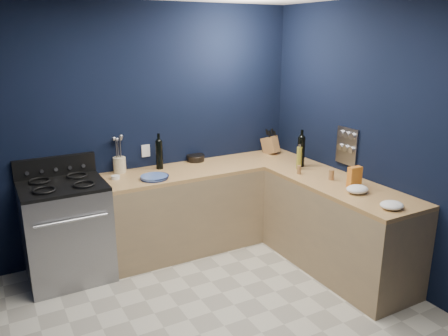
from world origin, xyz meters
TOP-DOWN VIEW (x-y plane):
  - floor at (0.00, 0.00)m, footprint 3.50×3.50m
  - wall_back at (0.00, 1.76)m, footprint 3.50×0.02m
  - wall_right at (1.76, 0.00)m, footprint 0.02×3.50m
  - wall_front at (0.00, -1.76)m, footprint 3.50×0.02m
  - cab_back at (0.60, 1.44)m, footprint 2.30×0.63m
  - top_back at (0.60, 1.44)m, footprint 2.30×0.63m
  - cab_right at (1.44, 0.29)m, footprint 0.63×1.67m
  - top_right at (1.44, 0.29)m, footprint 0.63×1.67m
  - gas_range at (-0.93, 1.42)m, footprint 0.76×0.66m
  - oven_door at (-0.93, 1.10)m, footprint 0.59×0.02m
  - cooktop at (-0.93, 1.42)m, footprint 0.76×0.66m
  - backguard at (-0.93, 1.72)m, footprint 0.76×0.06m
  - spice_panel at (1.74, 0.55)m, footprint 0.02×0.28m
  - wall_outlet at (0.00, 1.74)m, footprint 0.09×0.02m
  - plate_stack at (-0.08, 1.30)m, footprint 0.30×0.30m
  - ramekin at (-0.41, 1.48)m, footprint 0.10×0.10m
  - utensil_crock at (-0.31, 1.68)m, footprint 0.16×0.16m
  - wine_bottle_back at (0.10, 1.61)m, footprint 0.09×0.09m
  - lemon_basket at (0.56, 1.69)m, footprint 0.20×0.20m
  - knife_block at (1.50, 1.57)m, footprint 0.17×0.26m
  - wine_bottle_right at (1.47, 0.96)m, footprint 0.09×0.09m
  - oil_bottle at (1.39, 0.88)m, footprint 0.07×0.07m
  - spice_jar_near at (1.28, 0.74)m, footprint 0.05×0.05m
  - spice_jar_far at (1.44, 0.43)m, footprint 0.06×0.06m
  - crouton_bag at (1.48, 0.16)m, footprint 0.14×0.07m
  - towel_front at (1.38, 0.02)m, footprint 0.25×0.23m
  - towel_end at (1.35, -0.39)m, footprint 0.22×0.20m

SIDE VIEW (x-z plane):
  - floor at x=0.00m, z-range -0.02..0.00m
  - cab_back at x=0.60m, z-range 0.00..0.86m
  - cab_right at x=1.44m, z-range 0.00..0.86m
  - oven_door at x=-0.93m, z-range 0.24..0.66m
  - gas_range at x=-0.93m, z-range 0.00..0.92m
  - top_back at x=0.60m, z-range 0.86..0.90m
  - top_right at x=1.44m, z-range 0.86..0.90m
  - ramekin at x=-0.41m, z-range 0.90..0.93m
  - plate_stack at x=-0.08m, z-range 0.90..0.93m
  - towel_end at x=1.35m, z-range 0.90..0.96m
  - cooktop at x=-0.93m, z-range 0.92..0.95m
  - towel_front at x=1.38m, z-range 0.90..0.97m
  - lemon_basket at x=0.56m, z-range 0.90..0.97m
  - spice_jar_near at x=1.28m, z-range 0.90..0.99m
  - spice_jar_far at x=1.44m, z-range 0.90..1.00m
  - utensil_crock at x=-0.31m, z-range 0.90..1.06m
  - crouton_bag at x=1.48m, z-range 0.90..1.10m
  - knife_block at x=1.50m, z-range 0.88..1.12m
  - oil_bottle at x=1.39m, z-range 0.90..1.14m
  - backguard at x=-0.93m, z-range 0.94..1.14m
  - wine_bottle_back at x=0.10m, z-range 0.90..1.20m
  - wine_bottle_right at x=1.47m, z-range 0.90..1.22m
  - wall_outlet at x=0.00m, z-range 1.02..1.15m
  - spice_panel at x=1.74m, z-range 0.99..1.37m
  - wall_back at x=0.00m, z-range 0.00..2.60m
  - wall_right at x=1.76m, z-range 0.00..2.60m
  - wall_front at x=0.00m, z-range 0.00..2.60m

